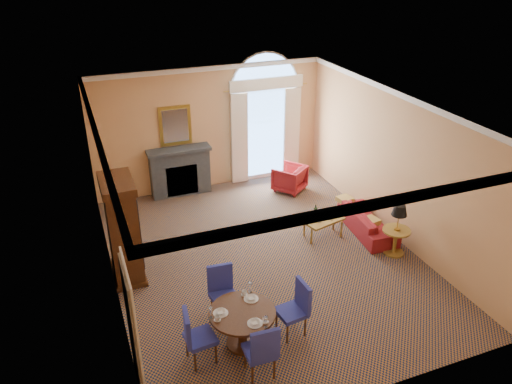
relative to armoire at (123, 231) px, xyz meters
name	(u,v)px	position (x,y,z in m)	size (l,w,h in m)	color
ground	(265,258)	(2.72, -0.44, -1.00)	(7.50, 7.50, 0.00)	#13203C
room_envelope	(252,134)	(2.69, 0.23, 1.51)	(6.04, 7.52, 3.45)	tan
armoire	(123,231)	(0.00, 0.00, 0.00)	(0.59, 1.05, 2.06)	#391D0C
dining_table	(242,320)	(1.45, -2.61, -0.49)	(1.07, 1.07, 0.87)	#391D0C
dining_chair_north	(223,289)	(1.38, -1.81, -0.43)	(0.50, 0.50, 0.99)	navy
dining_chair_south	(262,349)	(1.48, -3.37, -0.43)	(0.46, 0.47, 0.99)	navy
dining_chair_east	(297,305)	(2.38, -2.66, -0.43)	(0.49, 0.49, 0.99)	navy
dining_chair_west	(194,334)	(0.64, -2.71, -0.43)	(0.50, 0.49, 0.99)	navy
sofa	(368,222)	(5.27, -0.30, -0.74)	(1.76, 0.69, 0.52)	maroon
armchair	(289,178)	(4.52, 2.26, -0.65)	(0.73, 0.75, 0.69)	maroon
coffee_table	(323,220)	(4.23, -0.12, -0.58)	(0.97, 0.69, 0.78)	olive
side_table	(398,224)	(5.32, -1.26, -0.29)	(0.58, 0.58, 1.12)	olive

